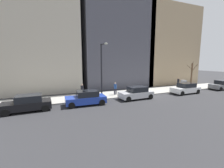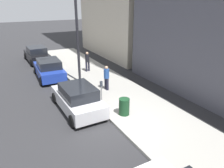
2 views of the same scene
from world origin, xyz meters
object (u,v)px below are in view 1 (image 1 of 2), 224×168
streetlamp (102,66)px  pedestrian_far_corner (82,90)px  parked_car_white (186,88)px  parked_car_blue (86,98)px  pedestrian_near_meter (178,82)px  office_tower_left (156,48)px  office_block_center (110,11)px  parked_car_silver (136,93)px  bare_tree (192,74)px  utility_box (183,85)px  parked_car_grey (222,85)px  trash_bin (140,90)px  parking_meter (130,89)px  pedestrian_midblock (115,88)px  parked_car_black (27,103)px

streetlamp → pedestrian_far_corner: 4.01m
parked_car_white → parked_car_blue: same height
parked_car_blue → pedestrian_near_meter: size_ratio=2.57×
office_tower_left → office_block_center: size_ratio=0.54×
pedestrian_near_meter → parked_car_blue: bearing=-162.1°
parked_car_white → parked_car_silver: (0.03, 8.26, 0.00)m
parked_car_silver → bare_tree: (3.62, -13.69, 1.63)m
parked_car_blue → pedestrian_near_meter: pedestrian_near_meter is taller
utility_box → parked_car_grey: bearing=-111.0°
trash_bin → office_tower_left: 17.02m
parked_car_blue → streetlamp: 4.27m
parked_car_grey → bare_tree: size_ratio=0.95×
office_tower_left → pedestrian_near_meter: bearing=166.6°
parked_car_grey → bare_tree: bearing=40.1°
parked_car_silver → streetlamp: 5.32m
parked_car_grey → parking_meter: bearing=87.0°
parked_car_white → streetlamp: bearing=82.8°
utility_box → office_tower_left: office_tower_left is taller
bare_tree → office_tower_left: bearing=4.9°
pedestrian_near_meter → parked_car_grey: bearing=-28.2°
office_tower_left → parked_car_silver: bearing=134.6°
utility_box → trash_bin: bearing=92.7°
parked_car_grey → pedestrian_midblock: size_ratio=2.57×
parked_car_silver → pedestrian_midblock: (2.64, 1.68, 0.35)m
parking_meter → pedestrian_far_corner: size_ratio=0.81×
streetlamp → parked_car_silver: bearing=-108.1°
utility_box → trash_bin: size_ratio=1.59×
parking_meter → parked_car_black: bearing=97.4°
parking_meter → pedestrian_midblock: size_ratio=0.81×
parked_car_blue → office_block_center: office_block_center is taller
parked_car_blue → utility_box: (2.45, -16.74, 0.11)m
bare_tree → parked_car_white: bearing=123.9°
parked_car_black → utility_box: (2.39, -22.26, 0.11)m
parked_car_blue → parked_car_black: size_ratio=1.00×
parked_car_black → trash_bin: (1.99, -13.65, -0.14)m
parked_car_blue → parked_car_black: bearing=91.5°
parked_car_white → parked_car_black: size_ratio=0.99×
parked_car_grey → parked_car_white: same height
office_block_center → pedestrian_midblock: bearing=162.0°
utility_box → office_block_center: (10.28, 8.89, 13.28)m
streetlamp → parking_meter: bearing=-87.6°
trash_bin → parked_car_blue: bearing=104.1°
parked_car_black → bare_tree: (3.69, -25.52, 1.63)m
parking_meter → bare_tree: size_ratio=0.30×
parked_car_blue → bare_tree: size_ratio=0.95×
streetlamp → trash_bin: streetlamp is taller
bare_tree → trash_bin: 12.12m
parked_car_grey → parked_car_black: 28.36m
trash_bin → pedestrian_far_corner: bearing=81.9°
parked_car_grey → pedestrian_near_meter: size_ratio=2.57×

